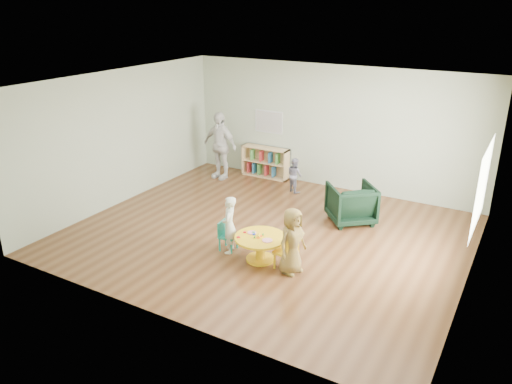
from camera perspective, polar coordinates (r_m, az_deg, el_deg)
room at (r=8.71m, az=1.44°, el=6.42°), size 7.10×7.00×2.80m
activity_table at (r=8.35m, az=0.49°, el=-5.95°), size 0.87×0.87×0.48m
kid_chair_left at (r=8.72m, az=-3.42°, el=-4.88°), size 0.31×0.31×0.53m
kid_chair_right at (r=8.10m, az=3.66°, el=-6.80°), size 0.37×0.37×0.59m
bookshelf at (r=12.29m, az=1.10°, el=3.45°), size 1.20×0.30×0.75m
alphabet_poster at (r=12.13m, az=1.48°, el=8.03°), size 0.74×0.01×0.54m
armchair at (r=9.91m, az=10.82°, el=-1.28°), size 1.18×1.18×0.77m
child_left at (r=8.54m, az=-3.07°, el=-3.78°), size 0.36×0.43×1.02m
child_right at (r=7.91m, az=4.13°, el=-5.62°), size 0.49×0.61×1.10m
toddler at (r=11.31m, az=4.44°, el=1.96°), size 0.48×0.45×0.79m
adult_caretaker at (r=12.10m, az=-4.17°, el=5.33°), size 1.00×0.50×1.63m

